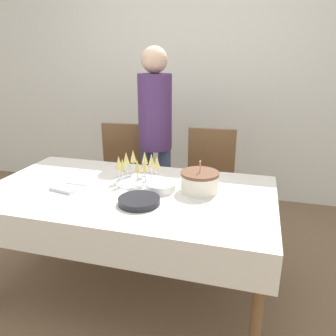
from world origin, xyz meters
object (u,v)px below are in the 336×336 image
Objects in this scene: birthday_cake at (200,181)px; person_standing at (155,127)px; dining_chair_far_right at (209,182)px; champagne_tray at (138,168)px; plate_stack_main at (139,201)px; dining_chair_far_left at (121,173)px; plate_stack_dessert at (161,187)px.

person_standing reaches higher than birthday_cake.
dining_chair_far_right is 0.81m from champagne_tray.
champagne_tray reaches higher than plate_stack_main.
plate_stack_dessert is (0.60, -0.76, 0.24)m from dining_chair_far_left.
dining_chair_far_left is at bearing 118.80° from plate_stack_main.
plate_stack_dessert is at bearing -166.37° from birthday_cake.
birthday_cake is 0.24m from plate_stack_dessert.
plate_stack_main is (-0.29, -0.28, -0.04)m from birthday_cake.
plate_stack_dessert is at bearing -51.73° from dining_chair_far_left.
dining_chair_far_left is at bearing -174.30° from person_standing.
plate_stack_main is at bearing -61.20° from dining_chair_far_left.
dining_chair_far_right is 1.04m from plate_stack_main.
champagne_tray is 0.70m from person_standing.
champagne_tray is 0.21× the size of person_standing.
dining_chair_far_right reaches higher than plate_stack_dessert.
plate_stack_main is 1.29× the size of plate_stack_dessert.
dining_chair_far_right is 0.76m from birthday_cake.
dining_chair_far_right is 0.65m from person_standing.
dining_chair_far_left reaches higher than birthday_cake.
champagne_tray is at bearing -120.85° from dining_chair_far_right.
person_standing is at bearing 5.70° from dining_chair_far_left.
birthday_cake reaches higher than plate_stack_main.
birthday_cake reaches higher than plate_stack_dessert.
birthday_cake is 1.28× the size of plate_stack_dessert.
birthday_cake is (0.04, -0.71, 0.27)m from dining_chair_far_right.
champagne_tray is 0.24m from plate_stack_dessert.
plate_stack_main is at bearing -104.49° from dining_chair_far_right.
dining_chair_far_left is 0.54m from person_standing.
plate_stack_main is (0.54, -0.98, 0.23)m from dining_chair_far_left.
dining_chair_far_left is 4.09× the size of birthday_cake.
person_standing is at bearing 176.28° from dining_chair_far_right.
dining_chair_far_left reaches higher than champagne_tray.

